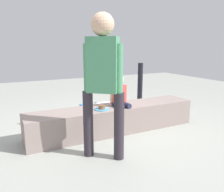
% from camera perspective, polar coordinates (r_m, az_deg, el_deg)
% --- Properties ---
extents(ground_plane, '(12.00, 12.00, 0.00)m').
position_cam_1_polar(ground_plane, '(3.64, 0.53, -8.70)').
color(ground_plane, '#A2A49B').
extents(concrete_ledge, '(2.67, 0.50, 0.40)m').
position_cam_1_polar(concrete_ledge, '(3.57, 0.53, -5.68)').
color(concrete_ledge, gray).
rests_on(concrete_ledge, ground_plane).
extents(child_seated, '(0.28, 0.32, 0.48)m').
position_cam_1_polar(child_seated, '(3.49, 1.78, 0.92)').
color(child_seated, '#26294B').
rests_on(child_seated, concrete_ledge).
extents(adult_standing, '(0.41, 0.37, 1.66)m').
position_cam_1_polar(adult_standing, '(2.56, -2.27, 5.48)').
color(adult_standing, '#2E2730').
rests_on(adult_standing, ground_plane).
extents(cake_plate, '(0.22, 0.22, 0.07)m').
position_cam_1_polar(cake_plate, '(3.33, -2.55, -3.03)').
color(cake_plate, '#4CA5D8').
rests_on(cake_plate, concrete_ledge).
extents(gift_bag, '(0.22, 0.11, 0.35)m').
position_cam_1_polar(gift_bag, '(4.12, -6.37, -3.97)').
color(gift_bag, '#4C99E0').
rests_on(gift_bag, ground_plane).
extents(railing_post, '(0.36, 0.36, 0.95)m').
position_cam_1_polar(railing_post, '(5.07, 6.96, 1.32)').
color(railing_post, black).
rests_on(railing_post, ground_plane).
extents(water_bottle_near_gift, '(0.06, 0.06, 0.21)m').
position_cam_1_polar(water_bottle_near_gift, '(4.46, 7.93, -3.47)').
color(water_bottle_near_gift, silver).
rests_on(water_bottle_near_gift, ground_plane).
extents(water_bottle_far_side, '(0.06, 0.06, 0.21)m').
position_cam_1_polar(water_bottle_far_side, '(4.12, -20.02, -5.49)').
color(water_bottle_far_side, silver).
rests_on(water_bottle_far_side, ground_plane).
extents(party_cup_red, '(0.09, 0.09, 0.12)m').
position_cam_1_polar(party_cup_red, '(4.28, -15.53, -5.08)').
color(party_cup_red, red).
rests_on(party_cup_red, ground_plane).
extents(cake_box_white, '(0.35, 0.35, 0.14)m').
position_cam_1_polar(cake_box_white, '(4.76, -1.61, -2.68)').
color(cake_box_white, white).
rests_on(cake_box_white, ground_plane).
extents(handbag_black_leather, '(0.29, 0.13, 0.30)m').
position_cam_1_polar(handbag_black_leather, '(3.79, -11.04, -6.40)').
color(handbag_black_leather, black).
rests_on(handbag_black_leather, ground_plane).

